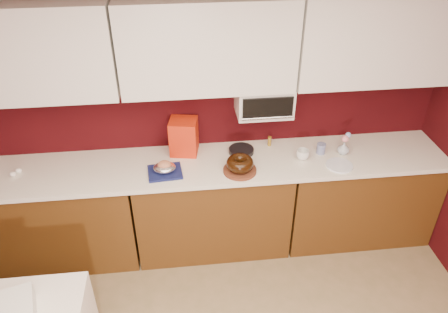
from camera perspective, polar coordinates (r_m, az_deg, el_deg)
name	(u,v)px	position (r m, az deg, el deg)	size (l,w,h in m)	color
ceiling	(270,75)	(1.16, 6.00, 10.60)	(4.00, 4.50, 0.02)	white
wall_back	(208,108)	(3.72, -2.15, 6.35)	(4.00, 0.02, 2.50)	#37070A
base_cabinet_left	(59,218)	(4.06, -20.79, -7.46)	(1.31, 0.58, 0.86)	#553211
base_cabinet_center	(212,206)	(3.92, -1.52, -6.48)	(1.31, 0.58, 0.86)	#553211
base_cabinet_right	(356,195)	(4.21, 16.91, -4.87)	(1.31, 0.58, 0.86)	#553211
countertop	(212,165)	(3.64, -1.63, -1.06)	(4.00, 0.62, 0.04)	white
upper_cabinet_left	(21,53)	(3.49, -25.02, 12.15)	(1.31, 0.33, 0.70)	white
upper_cabinet_center	(208,46)	(3.33, -2.13, 14.27)	(1.31, 0.33, 0.70)	white
upper_cabinet_right	(381,39)	(3.67, 19.78, 14.26)	(1.31, 0.33, 0.70)	white
toaster_oven	(264,99)	(3.59, 5.24, 7.43)	(0.45, 0.30, 0.25)	white
toaster_oven_door	(268,108)	(3.45, 5.74, 6.26)	(0.40, 0.02, 0.18)	black
toaster_oven_handle	(268,118)	(3.47, 5.72, 5.05)	(0.02, 0.02, 0.42)	silver
cake_base	(240,170)	(3.52, 2.08, -1.82)	(0.27, 0.27, 0.02)	brown
bundt_cake	(240,163)	(3.48, 2.10, -0.91)	(0.22, 0.22, 0.09)	black
navy_towel	(165,172)	(3.53, -7.72, -2.03)	(0.27, 0.23, 0.02)	#151C51
foil_ham_nest	(165,168)	(3.51, -7.77, -1.44)	(0.18, 0.15, 0.07)	white
roasted_ham	(164,165)	(3.49, -7.80, -1.10)	(0.11, 0.09, 0.07)	tan
pandoro_box	(184,137)	(3.70, -5.27, 2.61)	(0.23, 0.21, 0.31)	#B40C0C
dark_pan	(241,151)	(3.75, 2.27, 0.78)	(0.22, 0.22, 0.04)	black
coffee_mug	(303,154)	(3.71, 10.24, 0.37)	(0.09, 0.09, 0.10)	white
blue_jar	(321,148)	(3.82, 12.56, 1.03)	(0.08, 0.08, 0.09)	navy
flower_vase	(344,147)	(3.85, 15.36, 1.15)	(0.08, 0.08, 0.12)	#B1BDC9
flower_pink	(345,139)	(3.80, 15.55, 2.25)	(0.06, 0.06, 0.06)	pink
flower_blue	(348,135)	(3.82, 15.92, 2.71)	(0.05, 0.05, 0.05)	#849FD3
china_plate	(339,165)	(3.71, 14.84, -1.12)	(0.22, 0.22, 0.01)	white
amber_bottle	(269,141)	(3.85, 5.96, 2.00)	(0.03, 0.03, 0.09)	olive
egg_left	(13,174)	(3.84, -25.87, -2.08)	(0.06, 0.04, 0.04)	white
egg_right	(19,171)	(3.87, -25.25, -1.68)	(0.05, 0.04, 0.04)	white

